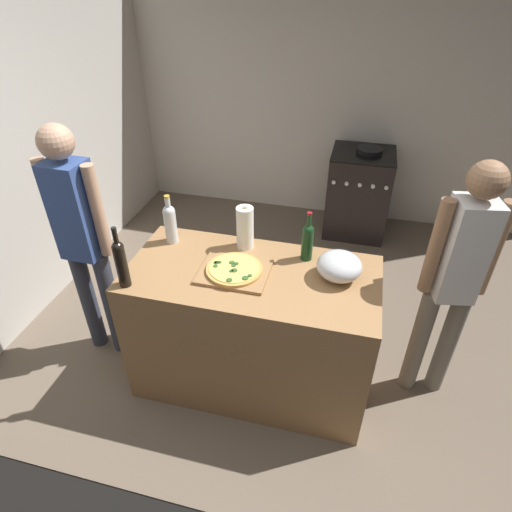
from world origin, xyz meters
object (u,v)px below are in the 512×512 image
at_px(wine_bottle_amber, 170,222).
at_px(person_in_stripes, 81,235).
at_px(paper_towel_roll, 245,228).
at_px(wine_bottle_green, 121,261).
at_px(pizza, 234,269).
at_px(stove, 358,193).
at_px(mixing_bowl, 339,266).
at_px(person_in_red, 455,277).
at_px(wine_bottle_clear, 308,240).

distance_m(wine_bottle_amber, person_in_stripes, 0.57).
xyz_separation_m(paper_towel_roll, wine_bottle_green, (-0.55, -0.54, 0.02)).
height_order(pizza, wine_bottle_amber, wine_bottle_amber).
distance_m(paper_towel_roll, stove, 2.11).
distance_m(paper_towel_roll, wine_bottle_amber, 0.47).
bearing_deg(paper_towel_roll, mixing_bowl, -16.59).
relative_size(wine_bottle_green, person_in_stripes, 0.22).
height_order(wine_bottle_amber, person_in_red, person_in_red).
height_order(pizza, person_in_red, person_in_red).
height_order(mixing_bowl, wine_bottle_green, wine_bottle_green).
distance_m(wine_bottle_amber, person_in_red, 1.71).
bearing_deg(person_in_red, person_in_stripes, -175.40).
bearing_deg(person_in_stripes, wine_bottle_clear, 7.74).
height_order(pizza, paper_towel_roll, paper_towel_roll).
xyz_separation_m(pizza, person_in_stripes, (-1.02, 0.06, 0.04)).
bearing_deg(wine_bottle_amber, person_in_red, 0.34).
xyz_separation_m(mixing_bowl, wine_bottle_clear, (-0.20, 0.14, 0.05)).
bearing_deg(person_in_red, wine_bottle_amber, -179.66).
distance_m(pizza, wine_bottle_clear, 0.47).
bearing_deg(wine_bottle_amber, wine_bottle_clear, 1.31).
relative_size(mixing_bowl, stove, 0.28).
xyz_separation_m(pizza, wine_bottle_amber, (-0.48, 0.23, 0.11)).
relative_size(paper_towel_roll, stove, 0.31).
xyz_separation_m(paper_towel_roll, person_in_red, (1.24, -0.04, -0.11)).
relative_size(pizza, paper_towel_roll, 1.16).
relative_size(paper_towel_roll, wine_bottle_green, 0.75).
relative_size(mixing_bowl, paper_towel_roll, 0.91).
xyz_separation_m(pizza, paper_towel_roll, (-0.01, 0.29, 0.11)).
bearing_deg(paper_towel_roll, wine_bottle_amber, -173.33).
height_order(wine_bottle_green, person_in_stripes, person_in_stripes).
bearing_deg(stove, wine_bottle_amber, -120.05).
height_order(paper_towel_roll, wine_bottle_clear, wine_bottle_clear).
xyz_separation_m(wine_bottle_amber, person_in_stripes, (-0.54, -0.17, -0.07)).
bearing_deg(person_in_red, stove, 106.40).
height_order(paper_towel_roll, person_in_red, person_in_red).
bearing_deg(paper_towel_roll, stove, 70.81).
bearing_deg(person_in_stripes, pizza, -3.45).
xyz_separation_m(wine_bottle_green, wine_bottle_amber, (0.08, 0.48, -0.02)).
xyz_separation_m(wine_bottle_green, person_in_stripes, (-0.46, 0.31, -0.09)).
relative_size(mixing_bowl, wine_bottle_green, 0.69).
height_order(paper_towel_roll, person_in_stripes, person_in_stripes).
distance_m(pizza, wine_bottle_amber, 0.55).
bearing_deg(wine_bottle_green, pizza, 23.96).
xyz_separation_m(mixing_bowl, person_in_red, (0.64, 0.13, -0.05)).
bearing_deg(wine_bottle_green, mixing_bowl, 17.35).
xyz_separation_m(wine_bottle_green, person_in_red, (1.79, 0.49, -0.13)).
height_order(wine_bottle_amber, person_in_stripes, person_in_stripes).
xyz_separation_m(wine_bottle_green, wine_bottle_clear, (0.94, 0.50, -0.03)).
xyz_separation_m(paper_towel_roll, person_in_stripes, (-1.01, -0.23, -0.07)).
bearing_deg(wine_bottle_clear, wine_bottle_green, -151.96).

